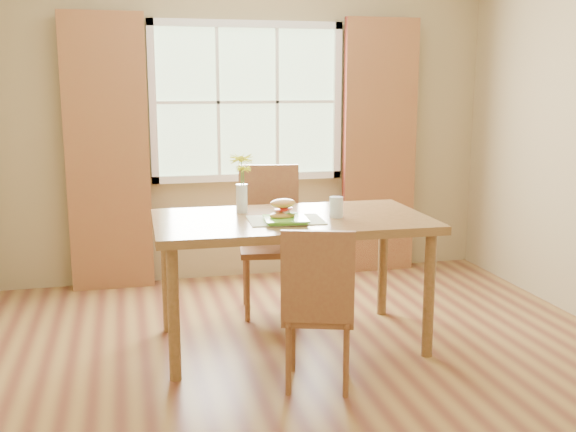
{
  "coord_description": "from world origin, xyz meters",
  "views": [
    {
      "loc": [
        -1.02,
        -3.74,
        1.66
      ],
      "look_at": [
        -0.06,
        0.22,
        0.85
      ],
      "focal_mm": 42.0,
      "sensor_mm": 36.0,
      "label": 1
    }
  ],
  "objects_px": {
    "chair_far": "(270,232)",
    "water_glass": "(336,208)",
    "dining_table": "(291,231)",
    "croissant_sandwich": "(283,209)",
    "flower_vase": "(242,178)",
    "chair_near": "(318,302)"
  },
  "relations": [
    {
      "from": "chair_near",
      "to": "chair_far",
      "type": "distance_m",
      "value": 1.41
    },
    {
      "from": "chair_far",
      "to": "croissant_sandwich",
      "type": "xyz_separation_m",
      "value": [
        -0.1,
        -0.83,
        0.33
      ]
    },
    {
      "from": "croissant_sandwich",
      "to": "water_glass",
      "type": "bearing_deg",
      "value": -0.96
    },
    {
      "from": "chair_far",
      "to": "water_glass",
      "type": "bearing_deg",
      "value": -63.44
    },
    {
      "from": "chair_near",
      "to": "chair_far",
      "type": "height_order",
      "value": "chair_far"
    },
    {
      "from": "dining_table",
      "to": "chair_far",
      "type": "xyz_separation_m",
      "value": [
        0.01,
        0.71,
        -0.16
      ]
    },
    {
      "from": "dining_table",
      "to": "flower_vase",
      "type": "height_order",
      "value": "flower_vase"
    },
    {
      "from": "chair_near",
      "to": "water_glass",
      "type": "xyz_separation_m",
      "value": [
        0.3,
        0.63,
        0.39
      ]
    },
    {
      "from": "chair_far",
      "to": "water_glass",
      "type": "xyz_separation_m",
      "value": [
        0.26,
        -0.78,
        0.31
      ]
    },
    {
      "from": "chair_far",
      "to": "flower_vase",
      "type": "bearing_deg",
      "value": -112.54
    },
    {
      "from": "chair_near",
      "to": "flower_vase",
      "type": "xyz_separation_m",
      "value": [
        -0.25,
        0.93,
        0.55
      ]
    },
    {
      "from": "water_glass",
      "to": "dining_table",
      "type": "bearing_deg",
      "value": 166.09
    },
    {
      "from": "chair_near",
      "to": "water_glass",
      "type": "relative_size",
      "value": 7.12
    },
    {
      "from": "flower_vase",
      "to": "water_glass",
      "type": "bearing_deg",
      "value": -28.8
    },
    {
      "from": "chair_near",
      "to": "dining_table",
      "type": "bearing_deg",
      "value": 106.41
    },
    {
      "from": "chair_near",
      "to": "flower_vase",
      "type": "bearing_deg",
      "value": 123.41
    },
    {
      "from": "dining_table",
      "to": "croissant_sandwich",
      "type": "height_order",
      "value": "croissant_sandwich"
    },
    {
      "from": "chair_near",
      "to": "flower_vase",
      "type": "relative_size",
      "value": 2.42
    },
    {
      "from": "chair_far",
      "to": "flower_vase",
      "type": "height_order",
      "value": "flower_vase"
    },
    {
      "from": "chair_far",
      "to": "water_glass",
      "type": "distance_m",
      "value": 0.88
    },
    {
      "from": "chair_far",
      "to": "croissant_sandwich",
      "type": "relative_size",
      "value": 5.87
    },
    {
      "from": "dining_table",
      "to": "chair_far",
      "type": "bearing_deg",
      "value": 89.85
    }
  ]
}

